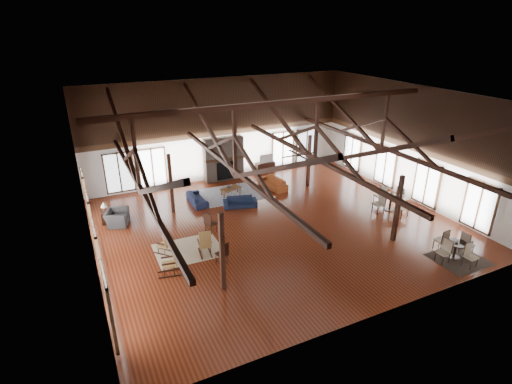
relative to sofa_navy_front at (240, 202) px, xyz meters
name	(u,v)px	position (x,y,z in m)	size (l,w,h in m)	color
floor	(275,225)	(0.70, -2.60, -0.25)	(16.00, 16.00, 0.00)	maroon
ceiling	(278,97)	(0.70, -2.60, 5.75)	(16.00, 14.00, 0.02)	black
wall_back	(221,130)	(0.70, 4.40, 2.75)	(16.00, 0.02, 6.00)	white
wall_front	(388,235)	(0.70, -9.60, 2.75)	(16.00, 0.02, 6.00)	white
wall_left	(84,197)	(-7.30, -2.60, 2.75)	(0.02, 14.00, 6.00)	white
wall_right	(411,143)	(8.70, -2.60, 2.75)	(0.02, 14.00, 6.00)	white
roof_truss	(277,143)	(0.70, -2.60, 3.78)	(15.60, 14.07, 3.14)	#32170E
post_grid	(276,196)	(0.70, -2.60, 1.27)	(8.16, 7.16, 3.05)	#32170E
fireplace	(223,159)	(0.70, 4.07, 1.04)	(2.50, 0.69, 2.60)	#706155
ceiling_fan	(299,154)	(1.20, -3.60, 3.48)	(1.60, 1.60, 0.75)	black
sofa_navy_front	(240,202)	(0.00, 0.00, 0.00)	(1.74, 0.68, 0.51)	#141D39
sofa_navy_left	(197,198)	(-1.88, 1.39, 0.01)	(0.70, 1.80, 0.53)	#141B38
sofa_orange	(273,183)	(2.75, 1.56, 0.03)	(0.77, 1.98, 0.58)	brown
coffee_table	(231,189)	(0.13, 1.60, 0.12)	(1.25, 0.91, 0.43)	brown
vase	(229,187)	(0.00, 1.55, 0.27)	(0.18, 0.18, 0.18)	#B2B2B2
armchair	(117,218)	(-6.04, 0.67, 0.11)	(0.97, 1.11, 0.72)	#2E2E30
side_table_lamp	(105,215)	(-6.51, 1.03, 0.17)	(0.44, 0.44, 1.12)	black
rocking_chair_a	(165,243)	(-4.59, -2.84, 0.21)	(0.81, 0.83, 0.98)	#A07F3C
rocking_chair_b	(205,244)	(-3.16, -3.68, 0.27)	(0.57, 0.92, 1.12)	#A07F3C
rocking_chair_c	(171,262)	(-4.75, -4.39, 0.27)	(0.93, 0.60, 1.11)	#A07F3C
side_chair_a	(209,221)	(-2.38, -2.00, 0.34)	(0.58, 0.58, 1.02)	black
side_chair_b	(223,252)	(-2.75, -4.65, 0.31)	(0.49, 0.49, 0.98)	black
cafe_table_near	(456,247)	(5.93, -8.25, 0.24)	(1.87, 1.87, 0.98)	black
cafe_table_far	(391,200)	(6.75, -3.67, 0.30)	(2.10, 2.10, 1.10)	black
cup_near	(457,241)	(5.95, -8.25, 0.50)	(0.12, 0.12, 0.09)	#B2B2B2
cup_far	(392,195)	(6.74, -3.74, 0.59)	(0.13, 0.13, 0.10)	#B2B2B2
tv_console	(265,167)	(3.55, 4.15, 0.06)	(1.25, 0.47, 0.63)	black
television	(266,158)	(3.58, 4.15, 0.65)	(0.97, 0.13, 0.56)	#B2B2B2
rug_tan	(188,250)	(-3.69, -3.01, -0.25)	(2.73, 2.15, 0.01)	tan
rug_navy	(230,194)	(0.13, 1.73, -0.25)	(3.50, 2.62, 0.01)	#172142
rug_dark	(458,259)	(6.00, -8.44, -0.25)	(1.99, 1.81, 0.01)	black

